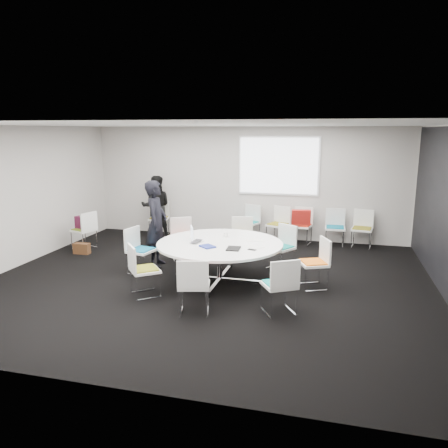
% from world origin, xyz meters
% --- Properties ---
extents(room_shell, '(8.08, 7.08, 2.88)m').
position_xyz_m(room_shell, '(0.09, 0.00, 1.40)').
color(room_shell, black).
rests_on(room_shell, ground).
extents(conference_table, '(2.26, 2.26, 0.73)m').
position_xyz_m(conference_table, '(0.21, 0.05, 0.54)').
color(conference_table, silver).
rests_on(conference_table, ground).
extents(projection_screen, '(1.90, 0.03, 1.35)m').
position_xyz_m(projection_screen, '(0.80, 3.46, 1.85)').
color(projection_screen, white).
rests_on(projection_screen, room_shell).
extents(chair_ring_a, '(0.59, 0.60, 0.88)m').
position_xyz_m(chair_ring_a, '(1.88, 0.15, 0.28)').
color(chair_ring_a, silver).
rests_on(chair_ring_a, ground).
extents(chair_ring_b, '(0.63, 0.63, 0.88)m').
position_xyz_m(chair_ring_b, '(1.19, 1.04, 0.28)').
color(chair_ring_b, silver).
rests_on(chair_ring_b, ground).
extents(chair_ring_c, '(0.57, 0.56, 0.88)m').
position_xyz_m(chair_ring_c, '(0.32, 1.59, 0.28)').
color(chair_ring_c, silver).
rests_on(chair_ring_c, ground).
extents(chair_ring_d, '(0.62, 0.61, 0.88)m').
position_xyz_m(chair_ring_d, '(-0.92, 1.22, 0.28)').
color(chair_ring_d, silver).
rests_on(chair_ring_d, ground).
extents(chair_ring_e, '(0.53, 0.54, 0.88)m').
position_xyz_m(chair_ring_e, '(-1.39, 0.15, 0.28)').
color(chair_ring_e, silver).
rests_on(chair_ring_e, ground).
extents(chair_ring_f, '(0.64, 0.64, 0.88)m').
position_xyz_m(chair_ring_f, '(-0.83, -0.93, 0.28)').
color(chair_ring_f, silver).
rests_on(chair_ring_f, ground).
extents(chair_ring_g, '(0.55, 0.55, 0.88)m').
position_xyz_m(chair_ring_g, '(0.20, -1.42, 0.28)').
color(chair_ring_g, silver).
rests_on(chair_ring_g, ground).
extents(chair_ring_h, '(0.62, 0.62, 0.88)m').
position_xyz_m(chair_ring_h, '(1.44, -1.10, 0.28)').
color(chair_ring_h, silver).
rests_on(chair_ring_h, ground).
extents(chair_back_a, '(0.60, 0.59, 0.88)m').
position_xyz_m(chair_back_a, '(0.13, 3.16, 0.28)').
color(chair_back_a, silver).
rests_on(chair_back_a, ground).
extents(chair_back_b, '(0.60, 0.59, 0.88)m').
position_xyz_m(chair_back_b, '(0.87, 3.13, 0.28)').
color(chair_back_b, silver).
rests_on(chair_back_b, ground).
extents(chair_back_c, '(0.54, 0.53, 0.88)m').
position_xyz_m(chair_back_c, '(1.43, 3.17, 0.28)').
color(chair_back_c, silver).
rests_on(chair_back_c, ground).
extents(chair_back_d, '(0.47, 0.46, 0.88)m').
position_xyz_m(chair_back_d, '(2.22, 3.12, 0.28)').
color(chair_back_d, silver).
rests_on(chair_back_d, ground).
extents(chair_back_e, '(0.53, 0.52, 0.88)m').
position_xyz_m(chair_back_e, '(2.83, 3.15, 0.28)').
color(chair_back_e, silver).
rests_on(chair_back_e, ground).
extents(chair_spare_left, '(0.57, 0.58, 0.88)m').
position_xyz_m(chair_spare_left, '(-3.41, 1.45, 0.28)').
color(chair_spare_left, silver).
rests_on(chair_spare_left, ground).
extents(chair_person_back, '(0.50, 0.49, 0.88)m').
position_xyz_m(chair_person_back, '(-2.26, 3.14, 0.28)').
color(chair_person_back, silver).
rests_on(chair_person_back, ground).
extents(person_main, '(0.50, 0.69, 1.74)m').
position_xyz_m(person_main, '(-1.27, 0.67, 0.87)').
color(person_main, black).
rests_on(person_main, ground).
extents(person_back, '(0.92, 0.82, 1.58)m').
position_xyz_m(person_back, '(-2.26, 2.98, 0.79)').
color(person_back, black).
rests_on(person_back, ground).
extents(laptop, '(0.24, 0.34, 0.03)m').
position_xyz_m(laptop, '(-0.16, -0.03, 0.74)').
color(laptop, '#333338').
rests_on(laptop, conference_table).
extents(laptop_lid, '(0.14, 0.28, 0.22)m').
position_xyz_m(laptop_lid, '(-0.35, 0.17, 0.86)').
color(laptop_lid, silver).
rests_on(laptop_lid, conference_table).
extents(notebook_black, '(0.24, 0.31, 0.02)m').
position_xyz_m(notebook_black, '(0.55, -0.31, 0.74)').
color(notebook_black, black).
rests_on(notebook_black, conference_table).
extents(tablet_folio, '(0.33, 0.32, 0.03)m').
position_xyz_m(tablet_folio, '(0.08, -0.30, 0.74)').
color(tablet_folio, navy).
rests_on(tablet_folio, conference_table).
extents(papers_right, '(0.33, 0.25, 0.00)m').
position_xyz_m(papers_right, '(0.80, 0.39, 0.73)').
color(papers_right, white).
rests_on(papers_right, conference_table).
extents(papers_front, '(0.36, 0.33, 0.00)m').
position_xyz_m(papers_front, '(0.86, -0.08, 0.73)').
color(papers_front, white).
rests_on(papers_front, conference_table).
extents(cup, '(0.08, 0.08, 0.09)m').
position_xyz_m(cup, '(0.21, 0.50, 0.78)').
color(cup, white).
rests_on(cup, conference_table).
extents(phone, '(0.15, 0.11, 0.01)m').
position_xyz_m(phone, '(0.86, -0.28, 0.73)').
color(phone, black).
rests_on(phone, conference_table).
extents(maroon_bag, '(0.42, 0.23, 0.28)m').
position_xyz_m(maroon_bag, '(-3.43, 1.45, 0.62)').
color(maroon_bag, '#4F152F').
rests_on(maroon_bag, chair_spare_left).
extents(brown_bag, '(0.36, 0.17, 0.24)m').
position_xyz_m(brown_bag, '(-3.25, 1.05, 0.12)').
color(brown_bag, '#492B17').
rests_on(brown_bag, ground).
extents(red_jacket, '(0.46, 0.22, 0.36)m').
position_xyz_m(red_jacket, '(1.43, 2.94, 0.70)').
color(red_jacket, '#AB1A15').
rests_on(red_jacket, chair_back_c).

